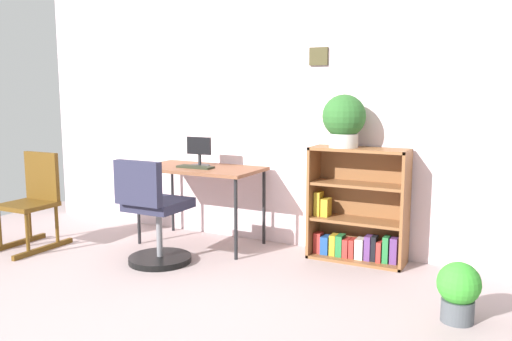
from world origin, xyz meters
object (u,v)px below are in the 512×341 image
(keyboard, at_px, (195,167))
(rocking_chair, at_px, (34,200))
(bookshelf_low, at_px, (358,212))
(desk, at_px, (201,173))
(office_chair, at_px, (154,219))
(potted_plant_on_shelf, at_px, (344,119))
(potted_plant_floor, at_px, (459,290))
(monitor, at_px, (199,152))

(keyboard, distance_m, rocking_chair, 1.50)
(bookshelf_low, bearing_deg, desk, -171.28)
(rocking_chair, bearing_deg, keyboard, 28.38)
(keyboard, xyz_separation_m, office_chair, (-0.00, -0.60, -0.35))
(keyboard, distance_m, potted_plant_on_shelf, 1.40)
(keyboard, bearing_deg, bookshelf_low, 11.50)
(potted_plant_floor, bearing_deg, bookshelf_low, 134.69)
(desk, height_order, office_chair, office_chair)
(monitor, height_order, office_chair, monitor)
(bookshelf_low, bearing_deg, potted_plant_floor, -45.31)
(monitor, xyz_separation_m, keyboard, (0.03, -0.11, -0.12))
(rocking_chair, relative_size, bookshelf_low, 0.90)
(bookshelf_low, xyz_separation_m, potted_plant_on_shelf, (-0.12, -0.05, 0.77))
(potted_plant_on_shelf, bearing_deg, keyboard, -169.78)
(desk, bearing_deg, office_chair, -91.00)
(desk, distance_m, potted_plant_floor, 2.48)
(monitor, height_order, potted_plant_floor, monitor)
(monitor, bearing_deg, potted_plant_on_shelf, 5.26)
(office_chair, height_order, rocking_chair, office_chair)
(keyboard, distance_m, bookshelf_low, 1.49)
(desk, distance_m, potted_plant_on_shelf, 1.41)
(desk, xyz_separation_m, monitor, (-0.04, 0.04, 0.18))
(desk, height_order, keyboard, keyboard)
(monitor, height_order, potted_plant_on_shelf, potted_plant_on_shelf)
(monitor, bearing_deg, rocking_chair, -147.30)
(keyboard, distance_m, potted_plant_floor, 2.48)
(bookshelf_low, xyz_separation_m, potted_plant_floor, (0.91, -0.92, -0.21))
(monitor, bearing_deg, keyboard, -75.01)
(rocking_chair, distance_m, potted_plant_floor, 3.64)
(office_chair, xyz_separation_m, potted_plant_floor, (2.34, -0.03, -0.18))
(rocking_chair, xyz_separation_m, potted_plant_on_shelf, (2.60, 0.93, 0.74))
(monitor, relative_size, office_chair, 0.31)
(keyboard, height_order, office_chair, office_chair)
(potted_plant_floor, bearing_deg, office_chair, 179.35)
(keyboard, xyz_separation_m, rocking_chair, (-1.29, -0.70, -0.29))
(potted_plant_on_shelf, distance_m, potted_plant_floor, 1.67)
(monitor, relative_size, keyboard, 0.80)
(rocking_chair, xyz_separation_m, bookshelf_low, (2.72, 0.99, -0.03))
(potted_plant_on_shelf, bearing_deg, bookshelf_low, 24.51)
(office_chair, bearing_deg, potted_plant_on_shelf, 32.67)
(potted_plant_floor, bearing_deg, potted_plant_on_shelf, 139.97)
(rocking_chair, relative_size, potted_plant_on_shelf, 1.98)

